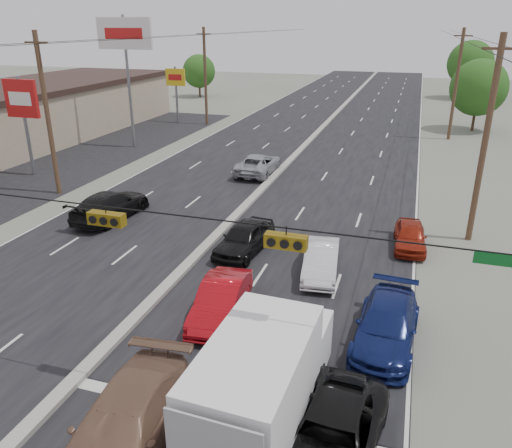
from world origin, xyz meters
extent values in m
plane|color=#606356|center=(0.00, 0.00, 0.00)|extent=(200.00, 200.00, 0.00)
cube|color=black|center=(0.00, 30.00, 0.00)|extent=(20.00, 160.00, 0.02)
cube|color=gray|center=(0.00, 30.00, 0.10)|extent=(0.50, 160.00, 0.20)
cube|color=tan|center=(-26.00, 25.00, 2.30)|extent=(12.00, 42.00, 4.60)
cube|color=black|center=(-17.00, 25.00, 0.00)|extent=(10.00, 42.00, 0.02)
cylinder|color=#422D1E|center=(-12.50, 15.00, 5.00)|extent=(0.30, 0.30, 10.00)
cube|color=#422D1E|center=(-12.50, 15.00, 9.30)|extent=(1.60, 0.12, 0.12)
cylinder|color=#422D1E|center=(-12.50, 40.00, 5.00)|extent=(0.30, 0.30, 10.00)
cube|color=#422D1E|center=(-12.50, 40.00, 9.30)|extent=(1.60, 0.12, 0.12)
cylinder|color=#422D1E|center=(12.50, 15.00, 5.00)|extent=(0.30, 0.30, 10.00)
cube|color=#422D1E|center=(12.50, 15.00, 9.30)|extent=(1.60, 0.12, 0.12)
cylinder|color=#422D1E|center=(12.50, 40.00, 5.00)|extent=(0.30, 0.30, 10.00)
cube|color=#422D1E|center=(12.50, 40.00, 9.30)|extent=(1.60, 0.12, 0.12)
cylinder|color=black|center=(0.00, 0.00, 5.80)|extent=(25.00, 0.04, 0.04)
cube|color=#72590C|center=(1.50, 0.00, 5.45)|extent=(1.05, 0.30, 0.35)
cube|color=#72590C|center=(6.50, 0.00, 5.45)|extent=(1.05, 0.30, 0.35)
cube|color=#0C591E|center=(11.30, 0.00, 5.65)|extent=(1.20, 0.04, 0.28)
cylinder|color=slate|center=(-17.00, 18.00, 3.50)|extent=(0.24, 0.24, 7.00)
cube|color=#B21414|center=(-17.00, 18.00, 5.50)|extent=(2.60, 0.25, 2.60)
cylinder|color=slate|center=(-14.50, 28.00, 5.50)|extent=(0.24, 0.24, 11.00)
cube|color=silver|center=(-14.50, 28.00, 9.55)|extent=(5.00, 0.25, 2.50)
cylinder|color=slate|center=(-16.00, 40.00, 3.00)|extent=(0.24, 0.24, 6.00)
cube|color=gold|center=(-16.00, 40.00, 4.90)|extent=(2.20, 0.25, 1.80)
cylinder|color=#382619|center=(-22.00, 60.00, 1.08)|extent=(0.28, 0.28, 2.16)
sphere|color=#204913|center=(-22.00, 60.00, 3.72)|extent=(4.80, 4.80, 4.80)
cylinder|color=#382619|center=(15.00, 45.00, 1.26)|extent=(0.28, 0.28, 2.52)
sphere|color=#204913|center=(15.00, 45.00, 4.34)|extent=(5.60, 5.60, 5.60)
cylinder|color=#382619|center=(16.00, 70.00, 1.44)|extent=(0.28, 0.28, 2.88)
sphere|color=#204913|center=(16.00, 70.00, 4.96)|extent=(6.40, 6.40, 6.40)
cube|color=black|center=(6.16, -0.48, 0.41)|extent=(2.37, 6.47, 0.23)
cube|color=white|center=(6.13, -1.20, 1.96)|extent=(2.47, 4.66, 2.56)
cube|color=white|center=(6.26, 1.85, 1.14)|extent=(2.26, 1.83, 1.64)
cylinder|color=black|center=(5.29, 1.66, 0.41)|extent=(0.31, 0.83, 0.82)
cylinder|color=black|center=(7.21, 1.58, 0.41)|extent=(0.31, 0.83, 0.82)
imported|color=brown|center=(2.97, -2.45, 0.82)|extent=(2.80, 5.81, 1.63)
imported|color=#A50A12|center=(3.00, 4.32, 0.72)|extent=(1.92, 4.47, 1.43)
imported|color=black|center=(8.04, -1.17, 0.71)|extent=(2.70, 5.28, 1.43)
imported|color=black|center=(1.99, 10.05, 0.74)|extent=(2.26, 4.52, 1.48)
imported|color=silver|center=(5.94, 8.86, 0.68)|extent=(1.90, 4.24, 1.35)
imported|color=#101B53|center=(9.03, 4.48, 0.72)|extent=(2.29, 5.04, 1.43)
imported|color=maroon|center=(9.60, 12.99, 0.63)|extent=(1.70, 3.78, 1.26)
imported|color=black|center=(-6.70, 12.07, 0.79)|extent=(2.59, 5.56, 1.57)
imported|color=#97989E|center=(-1.40, 23.21, 0.73)|extent=(2.44, 5.29, 1.47)
camera|label=1|loc=(9.12, -10.75, 10.37)|focal=35.00mm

